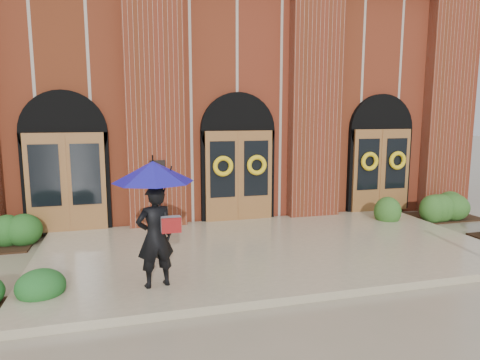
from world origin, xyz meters
name	(u,v)px	position (x,y,z in m)	size (l,w,h in m)	color
ground	(271,255)	(0.00, 0.00, 0.00)	(90.00, 90.00, 0.00)	gray
landing	(268,249)	(0.00, 0.15, 0.07)	(10.00, 5.30, 0.15)	tan
church_building	(200,104)	(0.00, 8.78, 3.50)	(16.20, 12.53, 7.00)	maroon
man_with_umbrella	(154,200)	(-2.61, -1.47, 1.68)	(1.65, 1.65, 2.18)	black
hedge_wall_right	(424,206)	(5.53, 1.94, 0.38)	(2.98, 1.19, 0.76)	#2C561E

